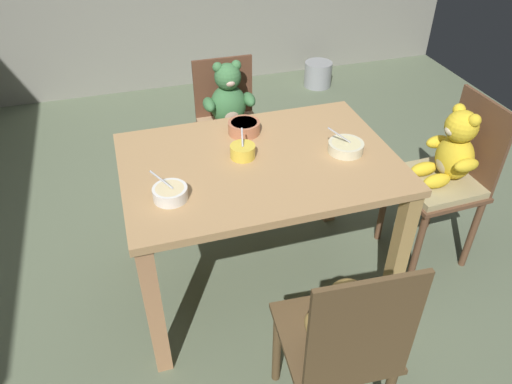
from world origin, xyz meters
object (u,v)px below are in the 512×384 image
object	(u,v)px
teddy_chair_far_center	(230,114)
porridge_bowl_white_near_left	(170,193)
porridge_bowl_cream_near_right	(346,147)
teddy_chair_near_front	(342,333)
dining_table	(259,182)
porridge_bowl_terracotta_far_center	(244,127)
teddy_chair_near_right	(449,164)
metal_pail	(318,74)
porridge_bowl_yellow_center	(243,151)

from	to	relation	value
teddy_chair_far_center	porridge_bowl_white_near_left	bearing A→B (deg)	-25.94
porridge_bowl_cream_near_right	teddy_chair_near_front	bearing A→B (deg)	-114.18
dining_table	porridge_bowl_terracotta_far_center	distance (m)	0.29
teddy_chair_near_front	teddy_chair_near_right	size ratio (longest dim) A/B	1.04
dining_table	teddy_chair_near_right	bearing A→B (deg)	-2.74
porridge_bowl_cream_near_right	metal_pail	world-z (taller)	porridge_bowl_cream_near_right
teddy_chair_near_right	metal_pail	size ratio (longest dim) A/B	3.66
metal_pail	teddy_chair_near_front	bearing A→B (deg)	-111.66
porridge_bowl_terracotta_far_center	teddy_chair_near_right	bearing A→B (deg)	-16.69
teddy_chair_far_center	porridge_bowl_cream_near_right	xyz separation A→B (m)	(0.33, -0.83, 0.21)
teddy_chair_near_right	porridge_bowl_white_near_left	xyz separation A→B (m)	(-1.39, -0.12, 0.21)
porridge_bowl_cream_near_right	metal_pail	size ratio (longest dim) A/B	0.67
dining_table	teddy_chair_near_right	size ratio (longest dim) A/B	1.32
teddy_chair_near_front	metal_pail	bearing A→B (deg)	-17.69
teddy_chair_near_front	porridge_bowl_yellow_center	size ratio (longest dim) A/B	7.93
porridge_bowl_yellow_center	porridge_bowl_terracotta_far_center	xyz separation A→B (m)	(0.06, 0.20, -0.00)
teddy_chair_near_front	metal_pail	world-z (taller)	teddy_chair_near_front
teddy_chair_far_center	porridge_bowl_terracotta_far_center	size ratio (longest dim) A/B	5.87
dining_table	teddy_chair_far_center	bearing A→B (deg)	85.56
porridge_bowl_cream_near_right	porridge_bowl_yellow_center	distance (m)	0.46
dining_table	porridge_bowl_white_near_left	distance (m)	0.47
teddy_chair_near_right	porridge_bowl_terracotta_far_center	size ratio (longest dim) A/B	6.01
teddy_chair_near_front	teddy_chair_near_right	distance (m)	1.19
porridge_bowl_cream_near_right	porridge_bowl_white_near_left	distance (m)	0.81
metal_pail	teddy_chair_far_center	bearing A→B (deg)	-130.50
porridge_bowl_white_near_left	porridge_bowl_cream_near_right	bearing A→B (deg)	8.41
porridge_bowl_terracotta_far_center	porridge_bowl_white_near_left	bearing A→B (deg)	-135.22
metal_pail	teddy_chair_near_right	bearing A→B (deg)	-96.41
porridge_bowl_yellow_center	metal_pail	xyz separation A→B (m)	(1.29, 2.11, -0.68)
teddy_chair_far_center	porridge_bowl_yellow_center	distance (m)	0.79
teddy_chair_far_center	porridge_bowl_cream_near_right	world-z (taller)	teddy_chair_far_center
porridge_bowl_yellow_center	porridge_bowl_cream_near_right	bearing A→B (deg)	-11.13
porridge_bowl_white_near_left	metal_pail	xyz separation A→B (m)	(1.64, 2.31, -0.68)
dining_table	porridge_bowl_yellow_center	xyz separation A→B (m)	(-0.06, 0.04, 0.15)
teddy_chair_near_front	metal_pail	xyz separation A→B (m)	(1.17, 2.95, -0.44)
teddy_chair_near_right	porridge_bowl_white_near_left	distance (m)	1.41
porridge_bowl_cream_near_right	porridge_bowl_terracotta_far_center	world-z (taller)	porridge_bowl_cream_near_right
dining_table	metal_pail	size ratio (longest dim) A/B	4.85
teddy_chair_near_right	porridge_bowl_white_near_left	size ratio (longest dim) A/B	6.60
teddy_chair_near_right	porridge_bowl_cream_near_right	world-z (taller)	teddy_chair_near_right
teddy_chair_far_center	porridge_bowl_cream_near_right	bearing A→B (deg)	22.08
teddy_chair_near_right	porridge_bowl_terracotta_far_center	distance (m)	1.04
porridge_bowl_cream_near_right	teddy_chair_near_right	bearing A→B (deg)	-0.22
porridge_bowl_white_near_left	porridge_bowl_terracotta_far_center	bearing A→B (deg)	44.78
teddy_chair_near_front	porridge_bowl_white_near_left	xyz separation A→B (m)	(-0.46, 0.64, 0.24)
porridge_bowl_terracotta_far_center	metal_pail	bearing A→B (deg)	57.27
porridge_bowl_cream_near_right	metal_pail	xyz separation A→B (m)	(0.83, 2.19, -0.67)
teddy_chair_far_center	teddy_chair_near_right	bearing A→B (deg)	48.10
dining_table	porridge_bowl_cream_near_right	distance (m)	0.42
porridge_bowl_terracotta_far_center	metal_pail	distance (m)	2.36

